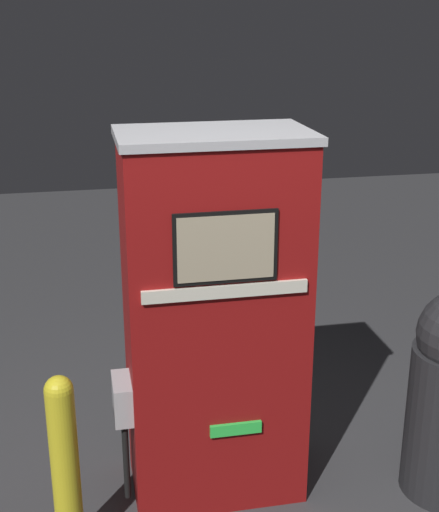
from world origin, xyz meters
TOP-DOWN VIEW (x-y plane):
  - gas_pump at (-0.00, 0.26)m, footprint 0.98×0.56m
  - safety_bollard at (-0.77, -0.13)m, footprint 0.13×0.13m

SIDE VIEW (x-z plane):
  - safety_bollard at x=-0.77m, z-range 0.02..0.96m
  - gas_pump at x=0.00m, z-range 0.00..1.91m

